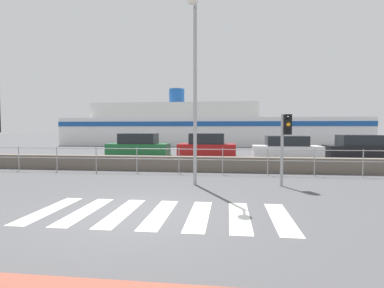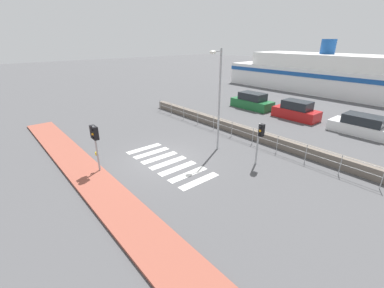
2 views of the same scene
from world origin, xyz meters
TOP-DOWN VIEW (x-y plane):
  - ground_plane at (0.00, 0.00)m, footprint 160.00×160.00m
  - crosswalk at (0.56, 0.00)m, footprint 5.85×2.40m
  - seawall at (0.00, 6.94)m, footprint 20.79×0.55m
  - harbor_fence at (-0.00, 6.07)m, footprint 18.75×0.04m
  - traffic_light_far at (4.02, 3.71)m, footprint 0.34×0.32m
  - streetlamp at (0.97, 3.45)m, footprint 0.32×0.93m
  - ferry_boat at (-0.80, 28.60)m, footprint 33.20×8.06m
  - parked_car_green at (-4.17, 13.85)m, footprint 4.25×1.81m
  - parked_car_red at (0.65, 13.85)m, footprint 3.90×1.73m
  - parked_car_white at (5.95, 13.85)m, footprint 4.38×1.89m
  - parked_car_black at (10.48, 13.85)m, footprint 4.02×1.89m

SIDE VIEW (x-z plane):
  - ground_plane at x=0.00m, z-range 0.00..0.00m
  - crosswalk at x=0.56m, z-range 0.00..0.01m
  - seawall at x=0.00m, z-range 0.00..0.66m
  - parked_car_white at x=5.95m, z-range -0.11..1.34m
  - parked_car_black at x=10.48m, z-range -0.11..1.41m
  - parked_car_green at x=-4.17m, z-range -0.12..1.47m
  - parked_car_red at x=0.65m, z-range -0.12..1.48m
  - harbor_fence at x=0.00m, z-range 0.18..1.29m
  - traffic_light_far at x=4.02m, z-range 0.57..2.99m
  - ferry_boat at x=-0.80m, z-range -1.25..5.33m
  - streetlamp at x=0.97m, z-range 0.71..6.86m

